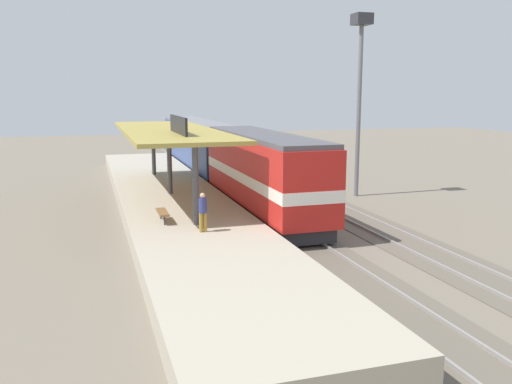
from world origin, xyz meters
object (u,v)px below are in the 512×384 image
object	(u,v)px
person_waiting	(203,210)
light_mast	(360,67)
platform_bench	(163,213)
passenger_carriage_single	(199,145)
locomotive	(263,173)

from	to	relation	value
person_waiting	light_mast	bearing A→B (deg)	38.06
platform_bench	passenger_carriage_single	bearing A→B (deg)	74.41
passenger_carriage_single	light_mast	distance (m)	17.28
locomotive	person_waiting	distance (m)	7.47
light_mast	person_waiting	size ratio (longest dim) A/B	6.84
passenger_carriage_single	person_waiting	size ratio (longest dim) A/B	11.70
person_waiting	platform_bench	bearing A→B (deg)	120.88
locomotive	passenger_carriage_single	xyz separation A→B (m)	(0.00, 18.00, -0.10)
locomotive	person_waiting	world-z (taller)	locomotive
locomotive	light_mast	distance (m)	10.55
platform_bench	light_mast	size ratio (longest dim) A/B	0.15
light_mast	locomotive	bearing A→B (deg)	-153.87
platform_bench	locomotive	bearing A→B (deg)	30.33
light_mast	person_waiting	distance (m)	17.04
platform_bench	locomotive	xyz separation A→B (m)	(6.00, 3.51, 1.07)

